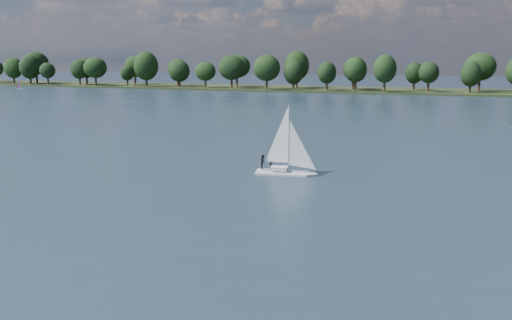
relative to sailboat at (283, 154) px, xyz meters
The scene contains 6 objects.
ground 58.76m from the sailboat, 90.36° to the left, with size 700.00×700.00×0.00m, color #233342.
far_shore 170.73m from the sailboat, 90.12° to the left, with size 660.00×40.00×1.50m, color black.
sailboat is the anchor object (origin of this frame).
dinghy_pink 210.61m from the sailboat, 141.70° to the left, with size 2.83×2.67×4.48m.
pontoon 242.77m from the sailboat, 142.43° to the left, with size 4.00×2.00×0.50m, color #57595C.
treeline 167.43m from the sailboat, 93.33° to the left, with size 563.35×73.93×18.42m.
Camera 1 is at (20.84, -16.55, 12.48)m, focal length 40.00 mm.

